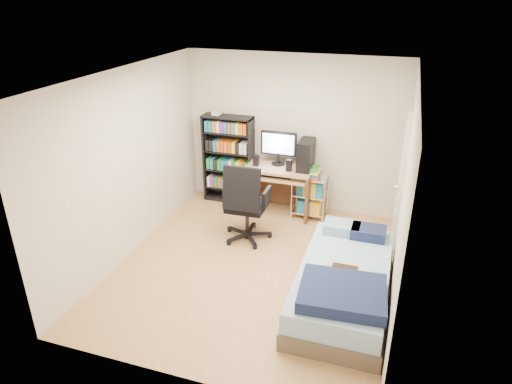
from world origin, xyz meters
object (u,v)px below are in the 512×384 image
(media_shelf, at_px, (228,158))
(office_chair, at_px, (246,216))
(bed, at_px, (343,283))
(computer_desk, at_px, (287,171))

(media_shelf, relative_size, office_chair, 1.29)
(media_shelf, distance_m, bed, 3.21)
(computer_desk, height_order, office_chair, computer_desk)
(media_shelf, bearing_deg, office_chair, -58.72)
(media_shelf, xyz_separation_m, computer_desk, (1.05, -0.14, -0.05))
(computer_desk, distance_m, office_chair, 1.15)
(office_chair, bearing_deg, computer_desk, 71.48)
(office_chair, bearing_deg, bed, -35.02)
(media_shelf, height_order, bed, media_shelf)
(media_shelf, relative_size, bed, 0.75)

